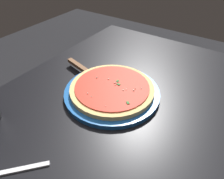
% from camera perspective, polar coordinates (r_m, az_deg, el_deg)
% --- Properties ---
extents(restaurant_table, '(1.06, 0.76, 0.76)m').
position_cam_1_polar(restaurant_table, '(0.83, 1.19, -9.14)').
color(restaurant_table, black).
rests_on(restaurant_table, ground_plane).
extents(serving_plate, '(0.33, 0.33, 0.02)m').
position_cam_1_polar(serving_plate, '(0.72, 0.00, -0.75)').
color(serving_plate, '#195199').
rests_on(serving_plate, restaurant_table).
extents(pizza, '(0.29, 0.29, 0.02)m').
position_cam_1_polar(pizza, '(0.71, 0.00, 0.35)').
color(pizza, '#DBB26B').
rests_on(pizza, serving_plate).
extents(pizza_server, '(0.10, 0.22, 0.01)m').
position_cam_1_polar(pizza_server, '(0.82, -7.56, 5.21)').
color(pizza_server, silver).
rests_on(pizza_server, serving_plate).
extents(fork, '(0.15, 0.14, 0.00)m').
position_cam_1_polar(fork, '(0.59, -27.50, -19.56)').
color(fork, silver).
rests_on(fork, restaurant_table).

